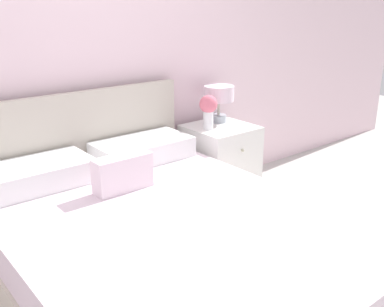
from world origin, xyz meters
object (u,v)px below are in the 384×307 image
(bed, at_px, (160,248))
(nightstand, at_px, (220,163))
(table_lamp, at_px, (219,96))
(flower_vase, at_px, (209,108))

(bed, bearing_deg, nightstand, 33.42)
(nightstand, xyz_separation_m, table_lamp, (0.07, 0.10, 0.51))
(flower_vase, bearing_deg, nightstand, 2.42)
(table_lamp, xyz_separation_m, flower_vase, (-0.20, -0.11, -0.05))
(table_lamp, distance_m, flower_vase, 0.23)
(nightstand, distance_m, flower_vase, 0.48)
(table_lamp, bearing_deg, nightstand, -124.27)
(bed, distance_m, nightstand, 1.31)
(bed, relative_size, table_lamp, 7.21)
(nightstand, bearing_deg, table_lamp, 55.73)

